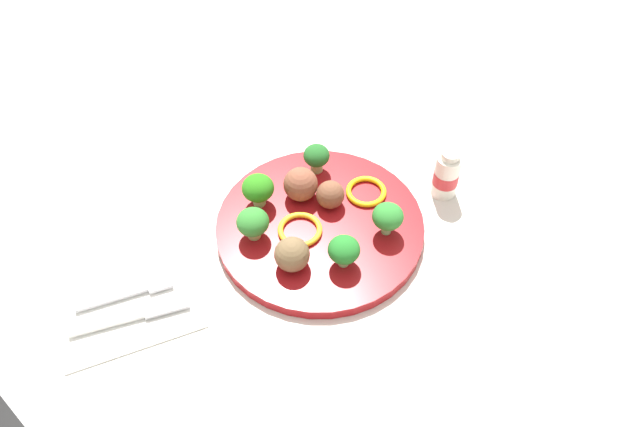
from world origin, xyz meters
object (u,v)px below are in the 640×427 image
object	(u,v)px
meatball_mid_right	(292,254)
meatball_front_right	(299,185)
napkin	(128,307)
broccoli_floret_mid_left	(344,250)
broccoli_floret_mid_right	(316,157)
fork	(130,292)
knife	(136,315)
pepper_ring_front_left	(301,231)
pepper_ring_back_left	(366,191)
meatball_mid_left	(330,195)
yogurt_bottle	(446,175)
broccoli_floret_center	(388,217)
plate	(320,227)
broccoli_floret_back_right	(258,189)
broccoli_floret_back_left	(253,223)

from	to	relation	value
meatball_mid_right	meatball_front_right	distance (m)	0.12
napkin	broccoli_floret_mid_left	bearing A→B (deg)	-16.16
broccoli_floret_mid_right	fork	distance (m)	0.31
broccoli_floret_mid_left	meatball_front_right	size ratio (longest dim) A/B	0.95
knife	meatball_front_right	bearing A→B (deg)	15.37
pepper_ring_front_left	napkin	world-z (taller)	pepper_ring_front_left
pepper_ring_back_left	fork	distance (m)	0.34
pepper_ring_front_left	fork	distance (m)	0.23
meatball_mid_left	fork	distance (m)	0.29
broccoli_floret_mid_left	yogurt_bottle	distance (m)	0.20
broccoli_floret_mid_right	napkin	bearing A→B (deg)	-164.36
broccoli_floret_center	fork	xyz separation A→B (m)	(-0.33, 0.07, -0.04)
plate	napkin	bearing A→B (deg)	179.29
meatball_mid_left	pepper_ring_front_left	xyz separation A→B (m)	(-0.06, -0.03, -0.02)
knife	broccoli_floret_mid_left	bearing A→B (deg)	-12.48
broccoli_floret_back_right	pepper_ring_back_left	bearing A→B (deg)	-21.21
pepper_ring_back_left	broccoli_floret_mid_right	bearing A→B (deg)	118.48
pepper_ring_back_left	fork	size ratio (longest dim) A/B	0.47
broccoli_floret_back_left	broccoli_floret_mid_right	xyz separation A→B (m)	(0.13, 0.07, -0.00)
broccoli_floret_mid_left	meatball_mid_left	xyz separation A→B (m)	(0.03, 0.10, -0.01)
pepper_ring_front_left	broccoli_floret_back_left	bearing A→B (deg)	156.28
broccoli_floret_back_right	broccoli_floret_mid_right	distance (m)	0.10
pepper_ring_front_left	napkin	xyz separation A→B (m)	(-0.24, 0.01, -0.02)
meatball_mid_left	napkin	xyz separation A→B (m)	(-0.30, -0.02, -0.03)
broccoli_floret_back_left	meatball_mid_left	distance (m)	0.12
broccoli_floret_back_right	pepper_ring_front_left	distance (m)	0.08
broccoli_floret_mid_right	knife	xyz separation A→B (m)	(-0.31, -0.11, -0.04)
broccoli_floret_center	pepper_ring_back_left	distance (m)	0.08
plate	broccoli_floret_mid_right	size ratio (longest dim) A/B	6.36
broccoli_floret_back_right	meatball_mid_left	xyz separation A→B (m)	(0.08, -0.05, -0.01)
broccoli_floret_mid_right	fork	xyz separation A→B (m)	(-0.30, -0.07, -0.04)
meatball_mid_left	yogurt_bottle	bearing A→B (deg)	-15.33
fork	knife	bearing A→B (deg)	-97.04
napkin	broccoli_floret_back_right	bearing A→B (deg)	17.82
pepper_ring_front_left	fork	bearing A→B (deg)	174.24
pepper_ring_back_left	knife	size ratio (longest dim) A/B	0.39
meatball_mid_right	meatball_mid_left	size ratio (longest dim) A/B	1.16
broccoli_floret_back_left	yogurt_bottle	distance (m)	0.28
broccoli_floret_back_left	broccoli_floret_mid_right	size ratio (longest dim) A/B	1.03
meatball_front_right	yogurt_bottle	xyz separation A→B (m)	(0.19, -0.08, -0.00)
meatball_front_right	meatball_mid_left	xyz separation A→B (m)	(0.03, -0.03, -0.00)
pepper_ring_front_left	napkin	distance (m)	0.24
broccoli_floret_center	yogurt_bottle	world-z (taller)	yogurt_bottle
pepper_ring_back_left	broccoli_floret_mid_left	bearing A→B (deg)	-134.18
pepper_ring_back_left	yogurt_bottle	world-z (taller)	yogurt_bottle
napkin	fork	distance (m)	0.02
broccoli_floret_center	meatball_mid_left	distance (m)	0.09
meatball_front_right	napkin	bearing A→B (deg)	-168.82
broccoli_floret_mid_left	meatball_mid_right	size ratio (longest dim) A/B	1.00
broccoli_floret_back_left	napkin	bearing A→B (deg)	-174.13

